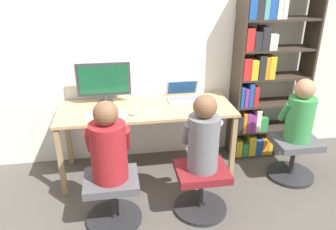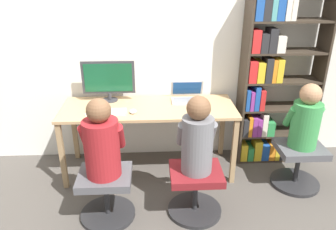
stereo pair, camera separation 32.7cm
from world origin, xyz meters
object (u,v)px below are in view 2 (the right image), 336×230
bookshelf (271,85)px  office_chair_left (106,193)px  keyboard (106,112)px  office_chair_right (195,189)px  person_near_shelf (306,119)px  desktop_monitor (108,80)px  person_at_monitor (102,142)px  person_at_laptop (197,138)px  laptop (188,96)px  office_chair_side (298,163)px

bookshelf → office_chair_left: bearing=-151.7°
keyboard → office_chair_right: (0.84, -0.61, -0.53)m
keyboard → person_near_shelf: (1.97, -0.22, -0.03)m
desktop_monitor → keyboard: (0.00, -0.35, -0.23)m
person_at_monitor → person_near_shelf: 1.97m
person_at_laptop → person_near_shelf: bearing=18.8°
laptop → keyboard: size_ratio=0.91×
laptop → bookshelf: bookshelf is taller
person_at_laptop → bookshelf: (0.94, 0.92, 0.15)m
office_chair_right → person_at_laptop: person_at_laptop is taller
desktop_monitor → laptop: size_ratio=1.57×
person_at_laptop → office_chair_left: bearing=-178.6°
bookshelf → person_near_shelf: bearing=-70.9°
person_at_monitor → keyboard: bearing=93.0°
person_at_laptop → office_chair_right: bearing=-90.0°
person_at_laptop → desktop_monitor: bearing=131.6°
office_chair_right → bookshelf: bookshelf is taller
laptop → office_chair_left: bearing=-131.4°
keyboard → person_near_shelf: person_near_shelf is taller
keyboard → person_at_monitor: 0.62m
keyboard → person_at_laptop: 1.04m
office_chair_left → bookshelf: 2.10m
laptop → keyboard: laptop is taller
office_chair_side → laptop: bearing=154.0°
desktop_monitor → office_chair_side: (1.97, -0.57, -0.76)m
keyboard → office_chair_right: keyboard is taller
office_chair_right → bookshelf: (0.94, 0.93, 0.68)m
person_at_laptop → person_near_shelf: 1.19m
office_chair_side → bookshelf: bearing=109.0°
desktop_monitor → keyboard: size_ratio=1.43×
person_at_laptop → bookshelf: bookshelf is taller
desktop_monitor → person_at_monitor: (0.03, -0.96, -0.24)m
desktop_monitor → person_at_monitor: size_ratio=0.81×
office_chair_right → person_at_monitor: bearing=-179.3°
person_at_monitor → person_at_laptop: bearing=1.0°
desktop_monitor → person_near_shelf: (1.97, -0.57, -0.25)m
desktop_monitor → office_chair_side: size_ratio=1.13×
laptop → person_at_laptop: 0.92m
office_chair_left → office_chair_side: 1.97m
desktop_monitor → bookshelf: 1.78m
keyboard → person_at_monitor: bearing=-87.0°
person_at_monitor → bookshelf: 1.99m
office_chair_left → person_near_shelf: size_ratio=0.76×
bookshelf → office_chair_side: size_ratio=3.89×
office_chair_right → person_near_shelf: bearing=19.0°
person_at_monitor → office_chair_side: 2.04m
desktop_monitor → person_near_shelf: bearing=-16.1°
desktop_monitor → bookshelf: size_ratio=0.29×
person_at_laptop → person_at_monitor: bearing=-179.0°
keyboard → bookshelf: bookshelf is taller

